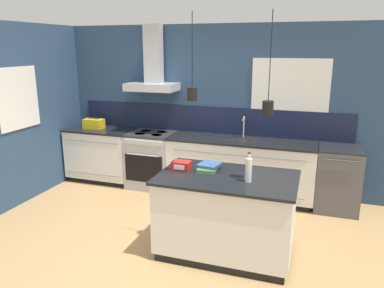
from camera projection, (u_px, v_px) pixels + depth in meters
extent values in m
plane|color=tan|center=(160.00, 242.00, 4.46)|extent=(16.00, 16.00, 0.00)
cube|color=navy|center=(209.00, 108.00, 5.99)|extent=(5.60, 0.06, 2.60)
cube|color=#141C38|center=(208.00, 120.00, 6.00)|extent=(4.42, 0.02, 0.43)
cube|color=white|center=(290.00, 92.00, 5.49)|extent=(1.12, 0.01, 0.96)
cube|color=black|center=(290.00, 92.00, 5.49)|extent=(1.04, 0.01, 0.88)
cube|color=#B5B5BA|center=(152.00, 87.00, 5.93)|extent=(0.80, 0.46, 0.12)
cube|color=#B5B5BA|center=(153.00, 54.00, 5.88)|extent=(0.26, 0.20, 0.90)
cylinder|color=black|center=(192.00, 50.00, 3.77)|extent=(0.01, 0.01, 0.74)
cylinder|color=black|center=(192.00, 94.00, 3.88)|extent=(0.11, 0.11, 0.14)
sphere|color=#F9D18C|center=(192.00, 94.00, 3.88)|extent=(0.06, 0.06, 0.06)
cylinder|color=black|center=(271.00, 56.00, 3.55)|extent=(0.01, 0.01, 0.85)
cylinder|color=black|center=(268.00, 108.00, 3.68)|extent=(0.11, 0.11, 0.14)
sphere|color=#F9D18C|center=(268.00, 108.00, 3.68)|extent=(0.06, 0.06, 0.06)
cube|color=navy|center=(26.00, 114.00, 5.52)|extent=(0.06, 3.80, 2.60)
cube|color=white|center=(18.00, 98.00, 5.30)|extent=(0.01, 0.76, 0.88)
cube|color=black|center=(18.00, 98.00, 5.31)|extent=(0.01, 0.68, 0.80)
cube|color=black|center=(105.00, 176.00, 6.58)|extent=(1.09, 0.56, 0.09)
cube|color=silver|center=(102.00, 153.00, 6.44)|extent=(1.12, 0.62, 0.79)
cube|color=gray|center=(91.00, 142.00, 6.08)|extent=(0.99, 0.01, 0.01)
cube|color=gray|center=(93.00, 174.00, 6.22)|extent=(0.99, 0.01, 0.01)
cube|color=black|center=(101.00, 130.00, 6.33)|extent=(1.15, 0.64, 0.03)
cube|color=black|center=(240.00, 193.00, 5.84)|extent=(2.13, 0.56, 0.09)
cube|color=silver|center=(240.00, 167.00, 5.70)|extent=(2.20, 0.62, 0.79)
cube|color=gray|center=(236.00, 155.00, 5.34)|extent=(1.93, 0.01, 0.01)
cube|color=gray|center=(235.00, 191.00, 5.48)|extent=(1.93, 0.01, 0.01)
cube|color=black|center=(241.00, 141.00, 5.59)|extent=(2.22, 0.64, 0.03)
cube|color=#262628|center=(242.00, 139.00, 5.64)|extent=(0.48, 0.34, 0.01)
cylinder|color=#B5B5BA|center=(244.00, 127.00, 5.72)|extent=(0.02, 0.02, 0.31)
sphere|color=#B5B5BA|center=(244.00, 117.00, 5.68)|extent=(0.03, 0.03, 0.03)
cylinder|color=#B5B5BA|center=(243.00, 119.00, 5.63)|extent=(0.02, 0.12, 0.02)
cube|color=#B5B5BA|center=(152.00, 161.00, 6.16)|extent=(0.74, 0.62, 0.87)
cube|color=black|center=(144.00, 169.00, 5.88)|extent=(0.63, 0.02, 0.44)
cylinder|color=#B5B5BA|center=(142.00, 155.00, 5.80)|extent=(0.55, 0.02, 0.02)
cube|color=#B5B5BA|center=(143.00, 143.00, 5.77)|extent=(0.63, 0.02, 0.07)
cube|color=#2D2D30|center=(151.00, 134.00, 6.05)|extent=(0.74, 0.60, 0.04)
cylinder|color=black|center=(146.00, 131.00, 6.19)|extent=(0.17, 0.17, 0.00)
cylinder|color=black|center=(162.00, 132.00, 6.10)|extent=(0.17, 0.17, 0.00)
cylinder|color=black|center=(140.00, 134.00, 5.99)|extent=(0.17, 0.17, 0.00)
cylinder|color=black|center=(157.00, 135.00, 5.90)|extent=(0.17, 0.17, 0.00)
cube|color=#4C4C51|center=(338.00, 179.00, 5.28)|extent=(0.59, 0.62, 0.89)
cube|color=black|center=(341.00, 148.00, 5.16)|extent=(0.59, 0.62, 0.02)
cylinder|color=#4C4C51|center=(342.00, 161.00, 4.88)|extent=(0.44, 0.02, 0.02)
cube|color=black|center=(225.00, 248.00, 4.25)|extent=(1.38, 0.85, 0.09)
cube|color=silver|center=(226.00, 212.00, 4.14)|extent=(1.44, 0.89, 0.79)
cube|color=black|center=(227.00, 177.00, 4.04)|extent=(1.49, 0.94, 0.03)
cylinder|color=silver|center=(249.00, 170.00, 3.83)|extent=(0.07, 0.07, 0.25)
cylinder|color=silver|center=(249.00, 156.00, 3.79)|extent=(0.03, 0.03, 0.06)
cylinder|color=#262628|center=(249.00, 153.00, 3.78)|extent=(0.03, 0.03, 0.01)
cube|color=#4C7F4C|center=(208.00, 168.00, 4.22)|extent=(0.21, 0.29, 0.04)
cube|color=#335684|center=(209.00, 165.00, 4.23)|extent=(0.25, 0.27, 0.03)
cube|color=red|center=(181.00, 165.00, 4.23)|extent=(0.21, 0.14, 0.10)
cube|color=white|center=(179.00, 167.00, 4.16)|extent=(0.12, 0.01, 0.05)
cube|color=gold|center=(94.00, 124.00, 6.35)|extent=(0.34, 0.18, 0.16)
cylinder|color=black|center=(93.00, 118.00, 6.32)|extent=(0.20, 0.02, 0.02)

